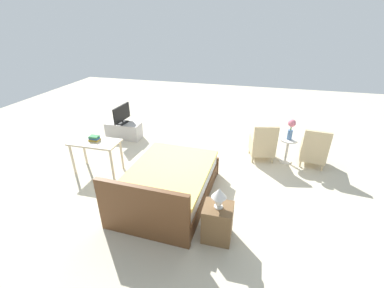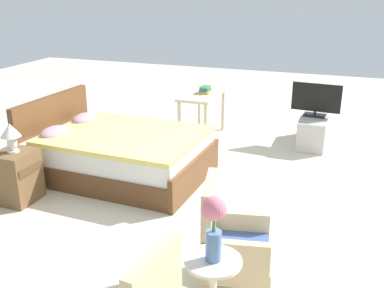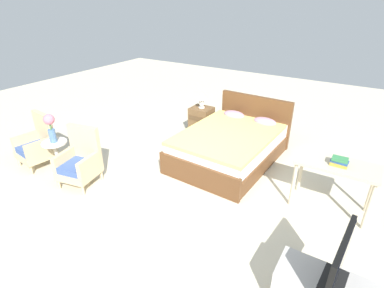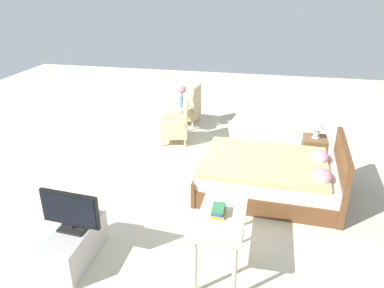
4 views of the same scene
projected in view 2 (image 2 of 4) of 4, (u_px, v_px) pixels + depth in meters
name	position (u px, v px, depth m)	size (l,w,h in m)	color
ground_plane	(197.00, 194.00, 5.33)	(16.00, 16.00, 0.00)	beige
bed	(117.00, 153.00, 5.78)	(1.57, 2.21, 0.96)	brown
armchair_by_window_right	(230.00, 244.00, 3.63)	(0.64, 0.64, 0.92)	#CCB284
side_table	(213.00, 286.00, 3.14)	(0.40, 0.40, 0.59)	beige
flower_vase	(214.00, 222.00, 2.96)	(0.17, 0.17, 0.48)	#4C709E
nightstand	(17.00, 176.00, 5.08)	(0.44, 0.41, 0.60)	brown
table_lamp	(11.00, 134.00, 4.90)	(0.22, 0.22, 0.33)	silver
tv_stand	(313.00, 130.00, 6.91)	(0.96, 0.40, 0.44)	#B7B2AD
tv_flatscreen	(316.00, 100.00, 6.75)	(0.23, 0.73, 0.50)	black
vanity_desk	(202.00, 100.00, 7.08)	(1.04, 0.52, 0.73)	beige
book_stack	(205.00, 90.00, 7.03)	(0.22, 0.16, 0.11)	#B79333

